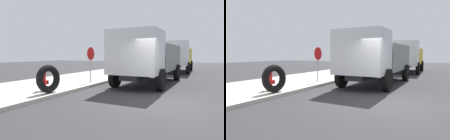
{
  "view_description": "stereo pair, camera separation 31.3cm",
  "coord_description": "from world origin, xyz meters",
  "views": [
    {
      "loc": [
        -7.38,
        -1.68,
        1.79
      ],
      "look_at": [
        1.08,
        2.5,
        1.04
      ],
      "focal_mm": 31.51,
      "sensor_mm": 36.0,
      "label": 1
    },
    {
      "loc": [
        -7.24,
        -1.96,
        1.79
      ],
      "look_at": [
        1.08,
        2.5,
        1.04
      ],
      "focal_mm": 31.51,
      "sensor_mm": 36.0,
      "label": 2
    }
  ],
  "objects": [
    {
      "name": "ground_plane",
      "position": [
        0.0,
        0.0,
        0.0
      ],
      "size": [
        80.0,
        80.0,
        0.0
      ],
      "primitive_type": "plane",
      "color": "#2D2D30"
    },
    {
      "name": "dump_truck_yellow",
      "position": [
        13.6,
        1.29,
        1.61
      ],
      "size": [
        7.05,
        2.92,
        3.0
      ],
      "color": "gold",
      "rests_on": "ground"
    },
    {
      "name": "sidewalk_curb",
      "position": [
        0.0,
        6.5,
        0.07
      ],
      "size": [
        36.0,
        5.0,
        0.15
      ],
      "primitive_type": "cube",
      "color": "#ADA89E",
      "rests_on": "ground"
    },
    {
      "name": "stop_sign",
      "position": [
        2.47,
        4.59,
        1.58
      ],
      "size": [
        0.76,
        0.08,
        2.07
      ],
      "color": "gray",
      "rests_on": "sidewalk_curb"
    },
    {
      "name": "fire_hydrant",
      "position": [
        -0.86,
        4.99,
        0.63
      ],
      "size": [
        0.24,
        0.54,
        0.9
      ],
      "color": "red",
      "rests_on": "sidewalk_curb"
    },
    {
      "name": "dump_truck_gray",
      "position": [
        4.32,
        1.58,
        1.61
      ],
      "size": [
        7.06,
        2.93,
        3.0
      ],
      "color": "slate",
      "rests_on": "ground"
    },
    {
      "name": "loose_tire",
      "position": [
        -1.14,
        4.42,
        0.76
      ],
      "size": [
        1.23,
        0.45,
        1.22
      ],
      "primitive_type": "torus",
      "rotation": [
        1.52,
        0.0,
        -0.09
      ],
      "color": "black",
      "rests_on": "sidewalk_curb"
    }
  ]
}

